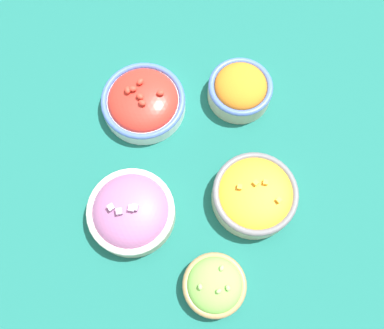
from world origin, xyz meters
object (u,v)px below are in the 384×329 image
(bowl_cherry_tomatoes, at_px, (143,101))
(bowl_lettuce, at_px, (214,285))
(bowl_squash, at_px, (255,195))
(bowl_carrots, at_px, (240,89))
(bowl_red_onion, at_px, (131,212))

(bowl_cherry_tomatoes, bearing_deg, bowl_lettuce, -6.81)
(bowl_squash, height_order, bowl_carrots, bowl_carrots)
(bowl_carrots, distance_m, bowl_lettuce, 0.38)
(bowl_squash, height_order, bowl_red_onion, bowl_red_onion)
(bowl_squash, height_order, bowl_cherry_tomatoes, bowl_cherry_tomatoes)
(bowl_cherry_tomatoes, distance_m, bowl_red_onion, 0.22)
(bowl_lettuce, xyz_separation_m, bowl_red_onion, (-0.18, -0.07, 0.01))
(bowl_carrots, xyz_separation_m, bowl_lettuce, (0.31, -0.23, -0.01))
(bowl_cherry_tomatoes, bearing_deg, bowl_carrots, 69.56)
(bowl_squash, relative_size, bowl_carrots, 1.22)
(bowl_red_onion, bearing_deg, bowl_cherry_tomatoes, 148.56)
(bowl_lettuce, distance_m, bowl_cherry_tomatoes, 0.38)
(bowl_squash, bearing_deg, bowl_red_onion, -109.92)
(bowl_carrots, distance_m, bowl_red_onion, 0.32)
(bowl_squash, relative_size, bowl_cherry_tomatoes, 0.94)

